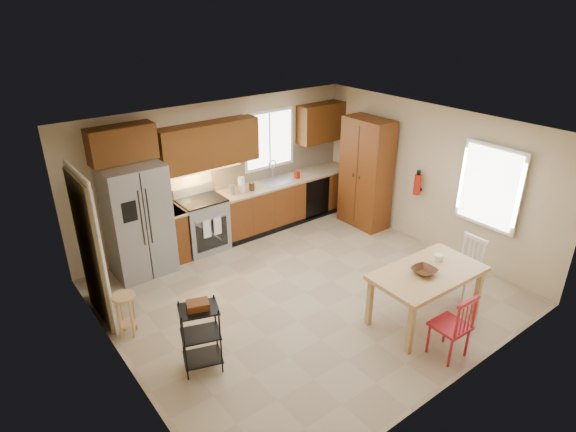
# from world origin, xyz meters

# --- Properties ---
(floor) EXTENTS (5.50, 5.50, 0.00)m
(floor) POSITION_xyz_m (0.00, 0.00, 0.00)
(floor) COLOR tan
(floor) RESTS_ON ground
(ceiling) EXTENTS (5.50, 5.00, 0.02)m
(ceiling) POSITION_xyz_m (0.00, 0.00, 2.50)
(ceiling) COLOR silver
(ceiling) RESTS_ON ground
(wall_back) EXTENTS (5.50, 0.02, 2.50)m
(wall_back) POSITION_xyz_m (0.00, 2.50, 1.25)
(wall_back) COLOR #CCB793
(wall_back) RESTS_ON ground
(wall_front) EXTENTS (5.50, 0.02, 2.50)m
(wall_front) POSITION_xyz_m (0.00, -2.50, 1.25)
(wall_front) COLOR #CCB793
(wall_front) RESTS_ON ground
(wall_left) EXTENTS (0.02, 5.00, 2.50)m
(wall_left) POSITION_xyz_m (-2.75, 0.00, 1.25)
(wall_left) COLOR #CCB793
(wall_left) RESTS_ON ground
(wall_right) EXTENTS (0.02, 5.00, 2.50)m
(wall_right) POSITION_xyz_m (2.75, 0.00, 1.25)
(wall_right) COLOR #CCB793
(wall_right) RESTS_ON ground
(refrigerator) EXTENTS (0.92, 0.75, 1.82)m
(refrigerator) POSITION_xyz_m (-1.70, 2.12, 0.91)
(refrigerator) COLOR gray
(refrigerator) RESTS_ON floor
(range_stove) EXTENTS (0.76, 0.63, 0.92)m
(range_stove) POSITION_xyz_m (-0.55, 2.19, 0.46)
(range_stove) COLOR gray
(range_stove) RESTS_ON floor
(base_cabinet_narrow) EXTENTS (0.30, 0.60, 0.90)m
(base_cabinet_narrow) POSITION_xyz_m (-1.10, 2.20, 0.45)
(base_cabinet_narrow) COLOR brown
(base_cabinet_narrow) RESTS_ON floor
(base_cabinet_run) EXTENTS (2.92, 0.60, 0.90)m
(base_cabinet_run) POSITION_xyz_m (1.29, 2.20, 0.45)
(base_cabinet_run) COLOR brown
(base_cabinet_run) RESTS_ON floor
(dishwasher) EXTENTS (0.60, 0.02, 0.78)m
(dishwasher) POSITION_xyz_m (1.85, 1.91, 0.45)
(dishwasher) COLOR black
(dishwasher) RESTS_ON floor
(backsplash) EXTENTS (2.92, 0.03, 0.55)m
(backsplash) POSITION_xyz_m (1.29, 2.48, 1.18)
(backsplash) COLOR beige
(backsplash) RESTS_ON wall_back
(upper_over_fridge) EXTENTS (1.00, 0.35, 0.55)m
(upper_over_fridge) POSITION_xyz_m (-1.70, 2.33, 2.10)
(upper_over_fridge) COLOR #5D300F
(upper_over_fridge) RESTS_ON wall_back
(upper_left_block) EXTENTS (1.80, 0.35, 0.75)m
(upper_left_block) POSITION_xyz_m (-0.25, 2.33, 1.83)
(upper_left_block) COLOR #5D300F
(upper_left_block) RESTS_ON wall_back
(upper_right_block) EXTENTS (1.00, 0.35, 0.75)m
(upper_right_block) POSITION_xyz_m (2.25, 2.33, 1.83)
(upper_right_block) COLOR #5D300F
(upper_right_block) RESTS_ON wall_back
(window_back) EXTENTS (1.12, 0.04, 1.12)m
(window_back) POSITION_xyz_m (1.10, 2.48, 1.65)
(window_back) COLOR white
(window_back) RESTS_ON wall_back
(sink) EXTENTS (0.62, 0.46, 0.16)m
(sink) POSITION_xyz_m (1.10, 2.20, 0.86)
(sink) COLOR gray
(sink) RESTS_ON base_cabinet_run
(undercab_glow) EXTENTS (1.60, 0.30, 0.01)m
(undercab_glow) POSITION_xyz_m (-0.55, 2.30, 1.43)
(undercab_glow) COLOR #FFBF66
(undercab_glow) RESTS_ON wall_back
(soap_bottle) EXTENTS (0.09, 0.09, 0.19)m
(soap_bottle) POSITION_xyz_m (1.48, 2.10, 1.00)
(soap_bottle) COLOR #AB1C0B
(soap_bottle) RESTS_ON base_cabinet_run
(paper_towel) EXTENTS (0.12, 0.12, 0.28)m
(paper_towel) POSITION_xyz_m (0.25, 2.15, 1.04)
(paper_towel) COLOR silver
(paper_towel) RESTS_ON base_cabinet_run
(canister_steel) EXTENTS (0.11, 0.11, 0.18)m
(canister_steel) POSITION_xyz_m (0.05, 2.15, 0.99)
(canister_steel) COLOR gray
(canister_steel) RESTS_ON base_cabinet_run
(canister_wood) EXTENTS (0.10, 0.10, 0.14)m
(canister_wood) POSITION_xyz_m (0.45, 2.12, 0.97)
(canister_wood) COLOR #462412
(canister_wood) RESTS_ON base_cabinet_run
(pantry) EXTENTS (0.50, 0.95, 2.10)m
(pantry) POSITION_xyz_m (2.43, 1.20, 1.05)
(pantry) COLOR brown
(pantry) RESTS_ON floor
(fire_extinguisher) EXTENTS (0.12, 0.12, 0.36)m
(fire_extinguisher) POSITION_xyz_m (2.63, 0.15, 1.10)
(fire_extinguisher) COLOR #AB1C0B
(fire_extinguisher) RESTS_ON wall_right
(window_right) EXTENTS (0.04, 1.02, 1.32)m
(window_right) POSITION_xyz_m (2.68, -1.15, 1.45)
(window_right) COLOR white
(window_right) RESTS_ON wall_right
(doorway) EXTENTS (0.04, 0.95, 2.10)m
(doorway) POSITION_xyz_m (-2.67, 1.30, 1.05)
(doorway) COLOR #8C7A59
(doorway) RESTS_ON wall_left
(dining_table) EXTENTS (1.58, 0.92, 0.76)m
(dining_table) POSITION_xyz_m (0.89, -1.49, 0.38)
(dining_table) COLOR tan
(dining_table) RESTS_ON floor
(chair_red) EXTENTS (0.44, 0.44, 0.91)m
(chair_red) POSITION_xyz_m (0.54, -2.14, 0.46)
(chair_red) COLOR #A91A25
(chair_red) RESTS_ON floor
(chair_white) EXTENTS (0.44, 0.44, 0.91)m
(chair_white) POSITION_xyz_m (1.84, -1.44, 0.46)
(chair_white) COLOR silver
(chair_white) RESTS_ON floor
(table_bowl) EXTENTS (0.32, 0.32, 0.08)m
(table_bowl) POSITION_xyz_m (0.79, -1.49, 0.77)
(table_bowl) COLOR #462412
(table_bowl) RESTS_ON dining_table
(table_jar) EXTENTS (0.12, 0.12, 0.13)m
(table_jar) POSITION_xyz_m (1.23, -1.39, 0.80)
(table_jar) COLOR silver
(table_jar) RESTS_ON dining_table
(bar_stool) EXTENTS (0.39, 0.39, 0.62)m
(bar_stool) POSITION_xyz_m (-2.50, 0.67, 0.31)
(bar_stool) COLOR tan
(bar_stool) RESTS_ON floor
(utility_cart) EXTENTS (0.54, 0.48, 0.91)m
(utility_cart) POSITION_xyz_m (-2.01, -0.49, 0.45)
(utility_cart) COLOR black
(utility_cart) RESTS_ON floor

